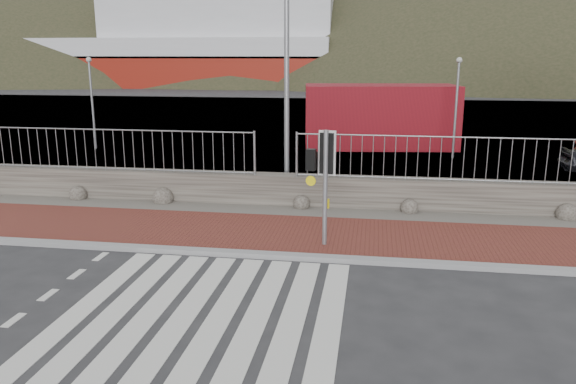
% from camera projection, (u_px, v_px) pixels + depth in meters
% --- Properties ---
extents(ground, '(220.00, 220.00, 0.00)m').
position_uv_depth(ground, '(200.00, 319.00, 9.20)').
color(ground, '#28282B').
rests_on(ground, ground).
extents(sidewalk_far, '(40.00, 3.00, 0.08)m').
position_uv_depth(sidewalk_far, '(257.00, 233.00, 13.51)').
color(sidewalk_far, maroon).
rests_on(sidewalk_far, ground).
extents(kerb_far, '(40.00, 0.25, 0.12)m').
position_uv_depth(kerb_far, '(242.00, 254.00, 12.07)').
color(kerb_far, gray).
rests_on(kerb_far, ground).
extents(zebra_crossing, '(4.62, 5.60, 0.01)m').
position_uv_depth(zebra_crossing, '(200.00, 319.00, 9.20)').
color(zebra_crossing, silver).
rests_on(zebra_crossing, ground).
extents(gravel_strip, '(40.00, 1.50, 0.06)m').
position_uv_depth(gravel_strip, '(272.00, 211.00, 15.43)').
color(gravel_strip, '#59544C').
rests_on(gravel_strip, ground).
extents(stone_wall, '(40.00, 0.60, 0.90)m').
position_uv_depth(stone_wall, '(277.00, 190.00, 16.10)').
color(stone_wall, '#443E38').
rests_on(stone_wall, ground).
extents(railing, '(18.07, 0.07, 1.22)m').
position_uv_depth(railing, '(275.00, 143.00, 15.63)').
color(railing, gray).
rests_on(railing, stone_wall).
extents(quay, '(120.00, 40.00, 0.50)m').
position_uv_depth(quay, '(332.00, 122.00, 35.97)').
color(quay, '#4C4C4F').
rests_on(quay, ground).
extents(water, '(220.00, 50.00, 0.05)m').
position_uv_depth(water, '(354.00, 89.00, 69.56)').
color(water, '#3F4C54').
rests_on(water, ground).
extents(ferry, '(50.00, 16.00, 20.00)m').
position_uv_depth(ferry, '(176.00, 46.00, 76.75)').
color(ferry, maroon).
rests_on(ferry, ground).
extents(hills_backdrop, '(254.00, 90.00, 100.00)m').
position_uv_depth(hills_backdrop, '(395.00, 215.00, 98.05)').
color(hills_backdrop, '#282D1B').
rests_on(hills_backdrop, ground).
extents(traffic_signal_far, '(0.65, 0.28, 2.65)m').
position_uv_depth(traffic_signal_far, '(324.00, 164.00, 12.19)').
color(traffic_signal_far, gray).
rests_on(traffic_signal_far, ground).
extents(streetlight, '(1.81, 0.24, 8.53)m').
position_uv_depth(streetlight, '(292.00, 33.00, 15.78)').
color(streetlight, gray).
rests_on(streetlight, ground).
extents(shipping_container, '(7.20, 3.74, 2.87)m').
position_uv_depth(shipping_container, '(380.00, 116.00, 26.06)').
color(shipping_container, maroon).
rests_on(shipping_container, ground).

